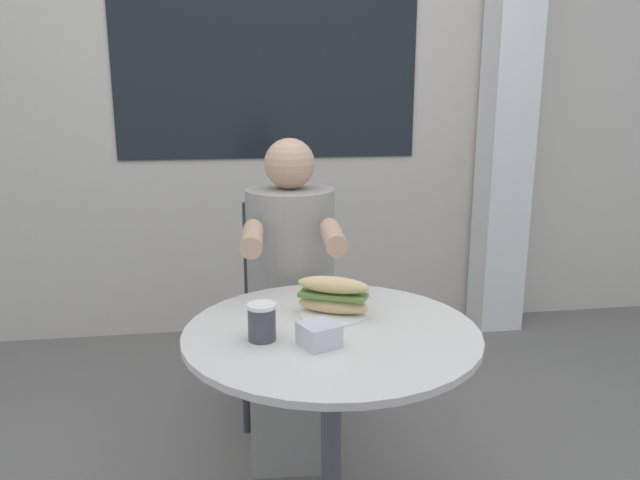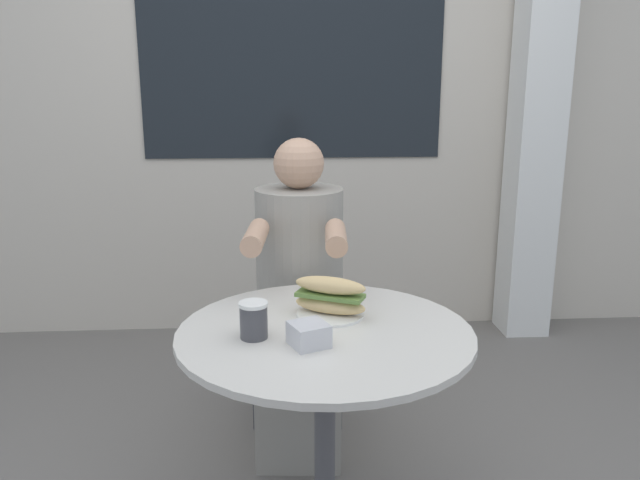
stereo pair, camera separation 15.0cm
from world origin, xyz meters
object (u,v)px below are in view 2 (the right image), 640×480
object	(u,v)px
drink_cup	(254,320)
sandwich_on_plate	(330,298)
cafe_table	(325,390)
diner_chair	(299,286)
seated_diner	(300,318)

from	to	relation	value
drink_cup	sandwich_on_plate	bearing A→B (deg)	34.83
cafe_table	diner_chair	xyz separation A→B (m)	(-0.04, 0.93, 0.00)
seated_diner	cafe_table	bearing A→B (deg)	99.18
cafe_table	seated_diner	distance (m)	0.59
cafe_table	drink_cup	distance (m)	0.30
cafe_table	drink_cup	size ratio (longest dim) A/B	8.21
diner_chair	seated_diner	world-z (taller)	seated_diner
sandwich_on_plate	diner_chair	bearing A→B (deg)	94.54
diner_chair	sandwich_on_plate	xyz separation A→B (m)	(0.07, -0.82, 0.23)
cafe_table	drink_cup	bearing A→B (deg)	-168.02
cafe_table	drink_cup	xyz separation A→B (m)	(-0.19, -0.04, 0.23)
seated_diner	sandwich_on_plate	xyz separation A→B (m)	(0.07, -0.48, 0.24)
seated_diner	drink_cup	world-z (taller)	seated_diner
diner_chair	cafe_table	bearing A→B (deg)	96.75
seated_diner	sandwich_on_plate	size ratio (longest dim) A/B	5.30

